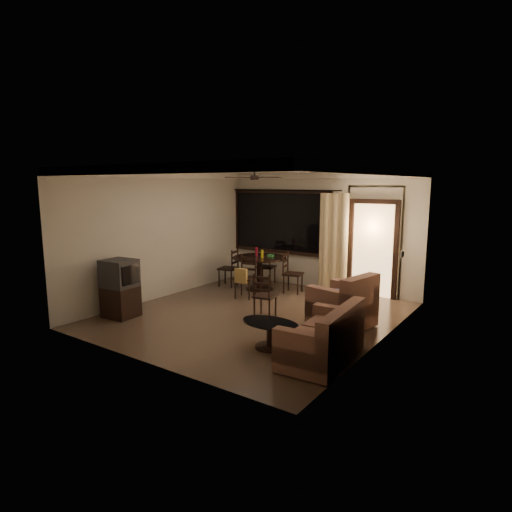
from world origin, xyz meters
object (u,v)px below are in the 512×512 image
Objects in this scene: dining_chair_west at (229,275)px; side_chair at (265,304)px; dining_chair_north at (266,273)px; tv_cabinet at (120,288)px; sofa at (325,340)px; armchair at (345,306)px; dining_chair_south at (245,285)px; coffee_table at (270,331)px; dining_chair_east at (292,281)px; dining_table at (260,264)px.

side_chair is at bearing 41.38° from dining_chair_west.
tv_cabinet is at bearing 66.18° from dining_chair_north.
dining_chair_west is at bearing 81.69° from tv_cabinet.
sofa is 1.42× the size of armchair.
dining_chair_south is 0.85× the size of tv_cabinet.
dining_chair_north reaches higher than side_chair.
dining_chair_south is 1.00× the size of dining_chair_north.
side_chair is at bearing 110.99° from dining_chair_north.
dining_chair_west is 4.19m from coffee_table.
sofa is 1.63× the size of coffee_table.
dining_chair_north is (0.65, 0.71, 0.00)m from dining_chair_west.
dining_chair_west reaches higher than coffee_table.
dining_chair_north is 4.30m from coffee_table.
tv_cabinet is (-0.15, -3.15, 0.28)m from dining_chair_west.
dining_chair_west is at bearing 35.11° from dining_chair_north.
dining_chair_south is at bearing 135.70° from dining_chair_east.
coffee_table is (3.08, -2.84, -0.00)m from dining_chair_west.
armchair is (3.63, -1.25, 0.11)m from dining_chair_west.
dining_chair_west is 1.67m from dining_chair_east.
dining_chair_west reaches higher than side_chair.
dining_chair_east is 0.99× the size of coffee_table.
dining_chair_west is 0.85× the size of tv_cabinet.
dining_chair_north is 0.61× the size of sofa.
tv_cabinet is (-0.97, -3.32, -0.07)m from dining_table.
dining_chair_south is 1.41m from dining_chair_north.
dining_chair_west is 1.20m from dining_chair_south.
armchair is at bearing -24.56° from dining_chair_south.
dining_chair_east reaches higher than side_chair.
dining_table reaches higher than armchair.
side_chair is at bearing 126.64° from coffee_table.
dining_chair_north is (-0.34, 1.37, -0.02)m from dining_chair_south.
dining_chair_north is 2.74m from side_chair.
sofa reaches higher than coffee_table.
dining_chair_north is at bearing 72.62° from tv_cabinet.
dining_chair_west and dining_chair_north have the same top height.
tv_cabinet is at bearing -142.55° from armchair.
dining_table reaches higher than sofa.
side_chair is (1.15, -0.93, -0.05)m from dining_chair_south.
dining_chair_west is 3.84m from armchair.
dining_chair_south is (0.18, -0.84, -0.33)m from dining_table.
armchair is 1.26× the size of side_chair.
tv_cabinet is (-1.78, -3.50, 0.28)m from dining_chair_east.
coffee_table is at bearing -58.39° from dining_chair_south.
sofa is 0.93m from coffee_table.
dining_chair_west is 0.99× the size of coffee_table.
sofa is at bearing -155.28° from dining_chair_east.
dining_table is 1.35× the size of dining_chair_south.
coffee_table is (2.26, -3.02, -0.35)m from dining_table.
dining_chair_north is at bearing 157.52° from armchair.
dining_chair_south is at bearing 92.03° from dining_chair_north.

